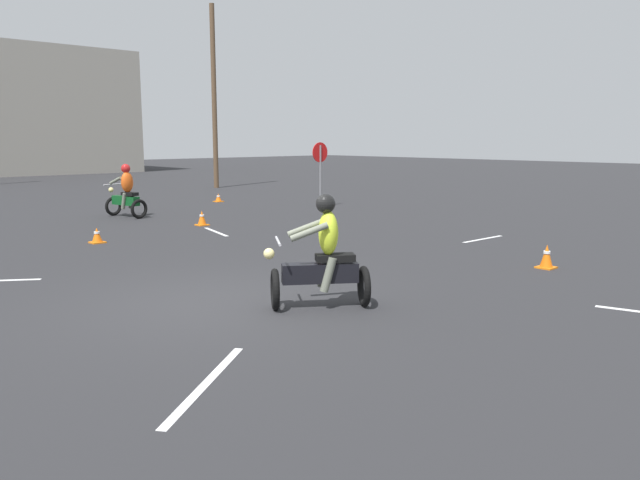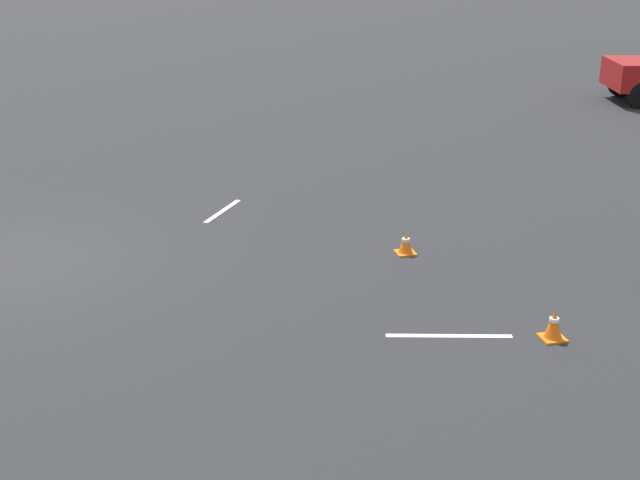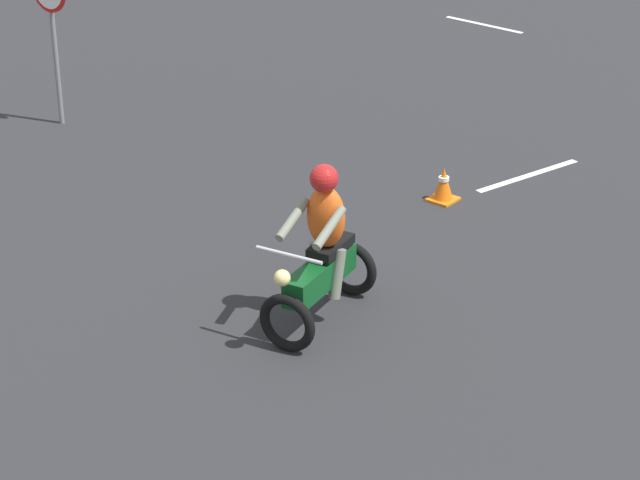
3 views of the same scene
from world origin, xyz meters
name	(u,v)px [view 2 (image 2 of 3)]	position (x,y,z in m)	size (l,w,h in m)	color
ground_plane	(7,265)	(0.00, 0.00, 0.00)	(120.00, 120.00, 0.00)	#28282B
traffic_cone_near_left	(406,244)	(1.08, 6.45, 0.18)	(0.32, 0.32, 0.37)	orange
traffic_cone_near_right	(554,325)	(4.53, 7.34, 0.20)	(0.32, 0.32, 0.42)	orange
lane_stripe_n	(449,336)	(4.12, 6.02, 0.00)	(0.10, 1.71, 0.01)	silver
lane_stripe_nw	(223,211)	(-1.86, 3.79, 0.00)	(0.10, 1.43, 0.01)	silver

